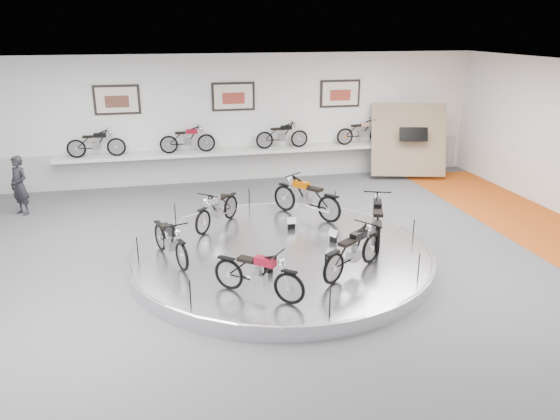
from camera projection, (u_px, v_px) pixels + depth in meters
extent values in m
plane|color=#4F4F51|center=(284.00, 267.00, 11.43)|extent=(16.00, 16.00, 0.00)
plane|color=white|center=(285.00, 71.00, 10.14)|extent=(16.00, 16.00, 0.00)
plane|color=white|center=(234.00, 119.00, 17.24)|extent=(16.00, 0.00, 16.00)
plane|color=white|center=(486.00, 401.00, 4.32)|extent=(16.00, 0.00, 16.00)
cube|color=#BCBCBA|center=(235.00, 164.00, 17.69)|extent=(15.68, 0.04, 1.10)
cylinder|color=silver|center=(281.00, 255.00, 11.65)|extent=(6.40, 6.40, 0.30)
torus|color=#B2B2BA|center=(281.00, 250.00, 11.62)|extent=(6.40, 6.40, 0.10)
cube|color=silver|center=(236.00, 152.00, 17.29)|extent=(11.00, 0.55, 0.10)
cube|color=beige|center=(117.00, 100.00, 16.25)|extent=(1.35, 0.06, 0.88)
cube|color=beige|center=(233.00, 97.00, 16.98)|extent=(1.35, 0.06, 0.88)
cube|color=beige|center=(340.00, 94.00, 17.71)|extent=(1.35, 0.06, 0.88)
cube|color=#91795D|center=(408.00, 140.00, 17.83)|extent=(2.56, 1.52, 2.30)
imported|color=black|center=(19.00, 185.00, 14.41)|extent=(0.69, 0.67, 1.59)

